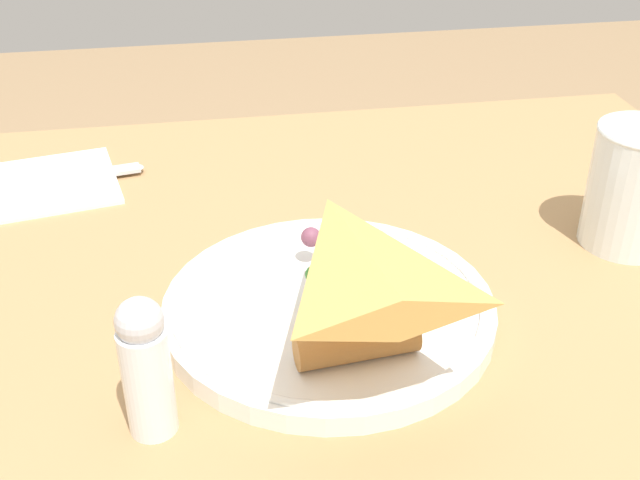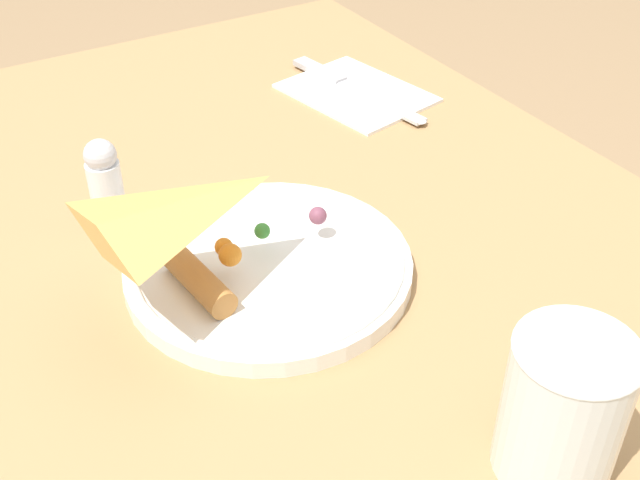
{
  "view_description": "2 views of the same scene",
  "coord_description": "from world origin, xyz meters",
  "px_view_note": "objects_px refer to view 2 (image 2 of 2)",
  "views": [
    {
      "loc": [
        -0.03,
        -0.53,
        1.09
      ],
      "look_at": [
        0.06,
        0.02,
        0.76
      ],
      "focal_mm": 45.0,
      "sensor_mm": 36.0,
      "label": 1
    },
    {
      "loc": [
        0.55,
        -0.29,
        1.17
      ],
      "look_at": [
        0.06,
        -0.0,
        0.75
      ],
      "focal_mm": 45.0,
      "sensor_mm": 36.0,
      "label": 2
    }
  ],
  "objects_px": {
    "salt_shaker": "(106,188)",
    "milk_glass": "(563,411)",
    "butter_knife": "(350,86)",
    "plate_pizza": "(267,263)",
    "napkin_folded": "(356,93)",
    "dining_table": "(292,320)"
  },
  "relations": [
    {
      "from": "salt_shaker",
      "to": "milk_glass",
      "type": "bearing_deg",
      "value": 21.79
    },
    {
      "from": "salt_shaker",
      "to": "butter_knife",
      "type": "bearing_deg",
      "value": 111.38
    },
    {
      "from": "plate_pizza",
      "to": "butter_knife",
      "type": "bearing_deg",
      "value": 136.14
    },
    {
      "from": "butter_knife",
      "to": "salt_shaker",
      "type": "xyz_separation_m",
      "value": [
        0.14,
        -0.35,
        0.04
      ]
    },
    {
      "from": "plate_pizza",
      "to": "salt_shaker",
      "type": "height_order",
      "value": "salt_shaker"
    },
    {
      "from": "milk_glass",
      "to": "plate_pizza",
      "type": "bearing_deg",
      "value": -166.1
    },
    {
      "from": "milk_glass",
      "to": "napkin_folded",
      "type": "relative_size",
      "value": 0.56
    },
    {
      "from": "butter_knife",
      "to": "salt_shaker",
      "type": "bearing_deg",
      "value": -78.61
    },
    {
      "from": "napkin_folded",
      "to": "butter_knife",
      "type": "xyz_separation_m",
      "value": [
        -0.01,
        -0.0,
        0.0
      ]
    },
    {
      "from": "plate_pizza",
      "to": "milk_glass",
      "type": "height_order",
      "value": "milk_glass"
    },
    {
      "from": "plate_pizza",
      "to": "milk_glass",
      "type": "distance_m",
      "value": 0.28
    },
    {
      "from": "napkin_folded",
      "to": "dining_table",
      "type": "bearing_deg",
      "value": -46.12
    },
    {
      "from": "butter_knife",
      "to": "milk_glass",
      "type": "bearing_deg",
      "value": -29.18
    },
    {
      "from": "napkin_folded",
      "to": "butter_knife",
      "type": "relative_size",
      "value": 0.85
    },
    {
      "from": "milk_glass",
      "to": "salt_shaker",
      "type": "relative_size",
      "value": 1.08
    },
    {
      "from": "napkin_folded",
      "to": "butter_knife",
      "type": "distance_m",
      "value": 0.01
    },
    {
      "from": "plate_pizza",
      "to": "butter_knife",
      "type": "distance_m",
      "value": 0.37
    },
    {
      "from": "butter_knife",
      "to": "dining_table",
      "type": "bearing_deg",
      "value": -54.13
    },
    {
      "from": "plate_pizza",
      "to": "butter_knife",
      "type": "xyz_separation_m",
      "value": [
        -0.27,
        0.26,
        -0.01
      ]
    },
    {
      "from": "napkin_folded",
      "to": "milk_glass",
      "type": "bearing_deg",
      "value": -19.78
    },
    {
      "from": "plate_pizza",
      "to": "salt_shaker",
      "type": "xyz_separation_m",
      "value": [
        -0.13,
        -0.09,
        0.04
      ]
    },
    {
      "from": "dining_table",
      "to": "salt_shaker",
      "type": "height_order",
      "value": "salt_shaker"
    }
  ]
}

